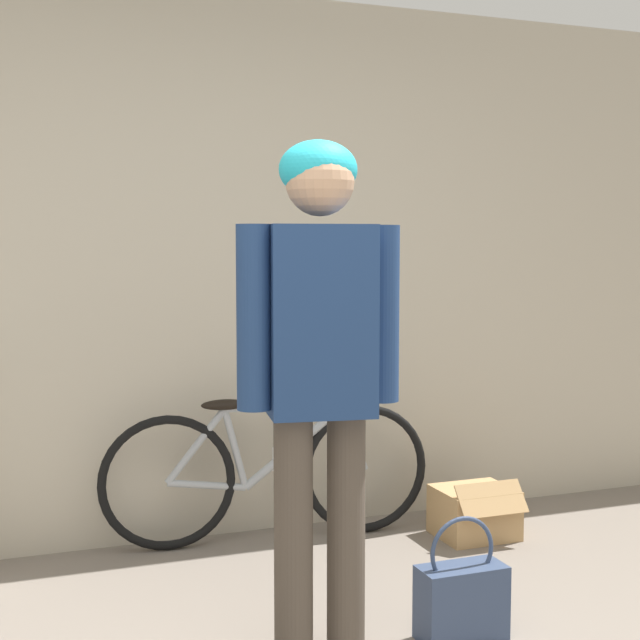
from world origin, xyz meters
TOP-DOWN VIEW (x-y plane):
  - wall_back at (0.00, 2.28)m, footprint 8.00×0.07m
  - person at (0.24, 0.86)m, footprint 0.57×0.29m
  - bicycle at (0.44, 2.07)m, footprint 1.59×0.46m
  - handbag at (0.77, 0.82)m, footprint 0.32×0.15m
  - cardboard_box at (1.39, 1.78)m, footprint 0.36×0.36m

SIDE VIEW (x-z plane):
  - cardboard_box at x=1.39m, z-range -0.03..0.27m
  - handbag at x=0.77m, z-range -0.08..0.37m
  - bicycle at x=0.44m, z-range -0.01..0.70m
  - person at x=0.24m, z-range 0.20..1.96m
  - wall_back at x=0.00m, z-range 0.00..2.60m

